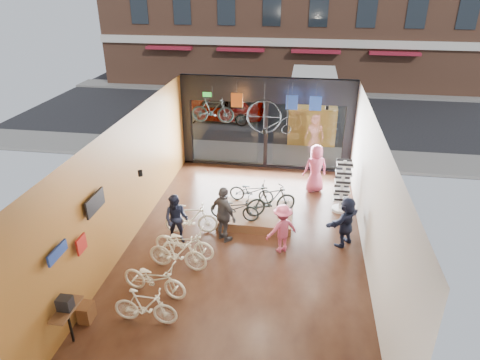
% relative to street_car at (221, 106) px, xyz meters
% --- Properties ---
extents(ground_plane, '(7.00, 12.00, 0.04)m').
position_rel_street_car_xyz_m(ground_plane, '(3.06, -12.00, -0.82)').
color(ground_plane, black).
rests_on(ground_plane, ground).
extents(ceiling, '(7.00, 12.00, 0.04)m').
position_rel_street_car_xyz_m(ceiling, '(3.06, -12.00, 3.02)').
color(ceiling, black).
rests_on(ceiling, ground).
extents(wall_left, '(0.04, 12.00, 3.80)m').
position_rel_street_car_xyz_m(wall_left, '(-0.46, -12.00, 1.10)').
color(wall_left, '#9D5322').
rests_on(wall_left, ground).
extents(wall_right, '(0.04, 12.00, 3.80)m').
position_rel_street_car_xyz_m(wall_right, '(6.58, -12.00, 1.10)').
color(wall_right, beige).
rests_on(wall_right, ground).
extents(storefront, '(7.00, 0.26, 3.80)m').
position_rel_street_car_xyz_m(storefront, '(3.06, -6.00, 1.10)').
color(storefront, black).
rests_on(storefront, ground).
extents(exit_sign, '(0.35, 0.06, 0.18)m').
position_rel_street_car_xyz_m(exit_sign, '(0.66, -6.12, 2.25)').
color(exit_sign, '#198C26').
rests_on(exit_sign, storefront).
extents(street_road, '(30.00, 18.00, 0.02)m').
position_rel_street_car_xyz_m(street_road, '(3.06, 3.00, -0.81)').
color(street_road, black).
rests_on(street_road, ground).
extents(sidewalk_near, '(30.00, 2.40, 0.12)m').
position_rel_street_car_xyz_m(sidewalk_near, '(3.06, -4.80, -0.74)').
color(sidewalk_near, slate).
rests_on(sidewalk_near, ground).
extents(sidewalk_far, '(30.00, 2.00, 0.12)m').
position_rel_street_car_xyz_m(sidewalk_far, '(3.06, 7.00, -0.74)').
color(sidewalk_far, slate).
rests_on(sidewalk_far, ground).
extents(street_car, '(4.72, 1.90, 1.61)m').
position_rel_street_car_xyz_m(street_car, '(0.00, 0.00, 0.00)').
color(street_car, gray).
rests_on(street_car, street_road).
extents(box_truck, '(2.30, 6.91, 2.72)m').
position_rel_street_car_xyz_m(box_truck, '(4.98, -1.00, 0.56)').
color(box_truck, silver).
rests_on(box_truck, street_road).
extents(floor_bike_1, '(1.55, 0.45, 0.93)m').
position_rel_street_car_xyz_m(floor_bike_1, '(1.21, -15.45, -0.34)').
color(floor_bike_1, '#EBE5C7').
rests_on(floor_bike_1, ground_plane).
extents(floor_bike_2, '(1.87, 0.97, 0.94)m').
position_rel_street_car_xyz_m(floor_bike_2, '(1.08, -14.45, -0.34)').
color(floor_bike_2, '#EBE5C7').
rests_on(floor_bike_2, ground_plane).
extents(floor_bike_3, '(1.73, 0.64, 1.02)m').
position_rel_street_car_xyz_m(floor_bike_3, '(1.38, -13.35, -0.30)').
color(floor_bike_3, '#EBE5C7').
rests_on(floor_bike_3, ground_plane).
extents(floor_bike_4, '(1.89, 0.88, 0.96)m').
position_rel_street_car_xyz_m(floor_bike_4, '(1.41, -12.79, -0.33)').
color(floor_bike_4, '#EBE5C7').
rests_on(floor_bike_4, ground_plane).
extents(floor_bike_5, '(1.72, 0.72, 1.00)m').
position_rel_street_car_xyz_m(floor_bike_5, '(1.29, -11.52, -0.30)').
color(floor_bike_5, '#EBE5C7').
rests_on(floor_bike_5, ground_plane).
extents(display_platform, '(2.40, 1.80, 0.30)m').
position_rel_street_car_xyz_m(display_platform, '(3.21, -10.43, -0.65)').
color(display_platform, '#53361E').
rests_on(display_platform, ground_plane).
extents(display_bike_left, '(1.62, 0.65, 0.84)m').
position_rel_street_car_xyz_m(display_bike_left, '(2.58, -11.00, -0.09)').
color(display_bike_left, black).
rests_on(display_bike_left, display_platform).
extents(display_bike_mid, '(1.75, 1.19, 1.03)m').
position_rel_street_car_xyz_m(display_bike_mid, '(3.69, -10.51, 0.01)').
color(display_bike_mid, black).
rests_on(display_bike_mid, display_platform).
extents(display_bike_right, '(1.59, 0.69, 0.81)m').
position_rel_street_car_xyz_m(display_bike_right, '(2.96, -9.75, -0.10)').
color(display_bike_right, black).
rests_on(display_bike_right, display_platform).
extents(customer_1, '(0.79, 0.62, 1.58)m').
position_rel_street_car_xyz_m(customer_1, '(0.99, -12.07, -0.01)').
color(customer_1, '#161C33').
rests_on(customer_1, ground_plane).
extents(customer_2, '(1.09, 1.03, 1.81)m').
position_rel_street_car_xyz_m(customer_2, '(2.39, -11.78, 0.10)').
color(customer_2, '#3F3F44').
rests_on(customer_2, ground_plane).
extents(customer_3, '(1.13, 1.01, 1.52)m').
position_rel_street_car_xyz_m(customer_3, '(4.16, -12.07, -0.04)').
color(customer_3, '#CC4C72').
rests_on(customer_3, ground_plane).
extents(customer_4, '(1.04, 0.84, 1.83)m').
position_rel_street_car_xyz_m(customer_4, '(5.12, -7.97, 0.11)').
color(customer_4, '#CC4C72').
rests_on(customer_4, ground_plane).
extents(customer_5, '(1.29, 1.44, 1.59)m').
position_rel_street_car_xyz_m(customer_5, '(6.01, -11.43, -0.01)').
color(customer_5, '#161C33').
rests_on(customer_5, ground_plane).
extents(sunglasses_rack, '(0.61, 0.52, 1.87)m').
position_rel_street_car_xyz_m(sunglasses_rack, '(6.01, -9.35, 0.13)').
color(sunglasses_rack, white).
rests_on(sunglasses_rack, ground_plane).
extents(wall_merch, '(0.40, 2.40, 2.60)m').
position_rel_street_car_xyz_m(wall_merch, '(-0.32, -15.50, 0.50)').
color(wall_merch, navy).
rests_on(wall_merch, wall_left).
extents(penny_farthing, '(1.64, 0.06, 1.31)m').
position_rel_street_car_xyz_m(penny_farthing, '(3.35, -7.15, 1.70)').
color(penny_farthing, black).
rests_on(penny_farthing, ceiling).
extents(hung_bike, '(1.59, 0.48, 0.95)m').
position_rel_street_car_xyz_m(hung_bike, '(1.24, -7.80, 2.12)').
color(hung_bike, black).
rests_on(hung_bike, ceiling).
extents(jersey_left, '(0.45, 0.03, 0.55)m').
position_rel_street_car_xyz_m(jersey_left, '(1.98, -6.80, 2.25)').
color(jersey_left, '#CC5919').
rests_on(jersey_left, ceiling).
extents(jersey_mid, '(0.45, 0.03, 0.55)m').
position_rel_street_car_xyz_m(jersey_mid, '(4.08, -6.80, 2.25)').
color(jersey_mid, '#1E3F99').
rests_on(jersey_mid, ceiling).
extents(jersey_right, '(0.45, 0.03, 0.55)m').
position_rel_street_car_xyz_m(jersey_right, '(4.97, -6.80, 2.25)').
color(jersey_right, '#1E3F99').
rests_on(jersey_right, ceiling).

